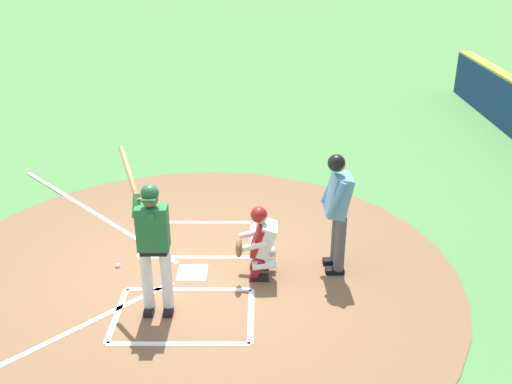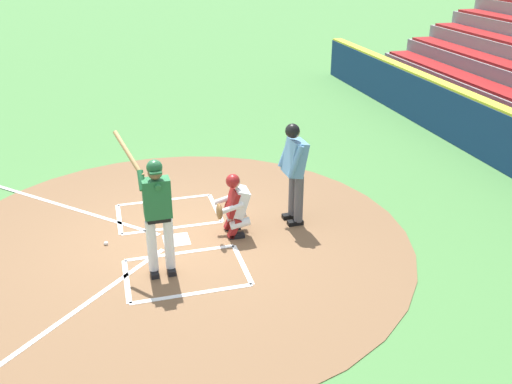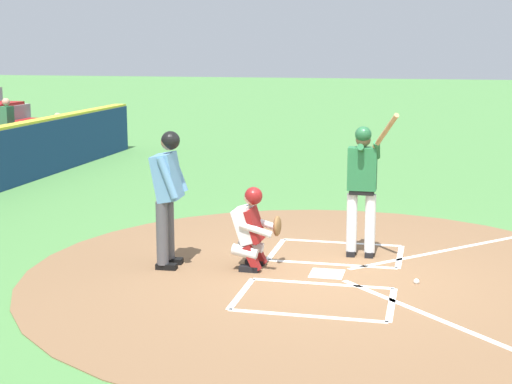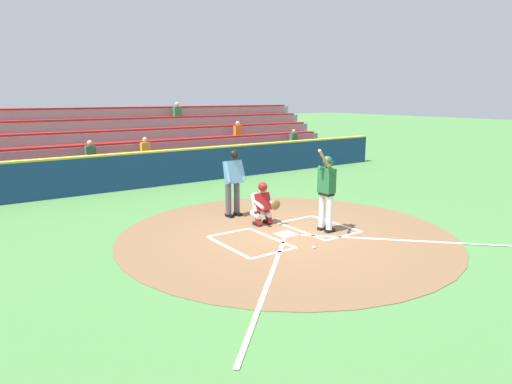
# 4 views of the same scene
# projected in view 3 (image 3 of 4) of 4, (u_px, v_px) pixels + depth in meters

# --- Properties ---
(ground_plane) EXTENTS (120.00, 120.00, 0.00)m
(ground_plane) POSITION_uv_depth(u_px,v_px,m) (327.00, 275.00, 10.12)
(ground_plane) COLOR #4C8442
(dirt_circle) EXTENTS (8.00, 8.00, 0.01)m
(dirt_circle) POSITION_uv_depth(u_px,v_px,m) (327.00, 274.00, 10.12)
(dirt_circle) COLOR brown
(dirt_circle) RESTS_ON ground
(home_plate_and_chalk) EXTENTS (7.93, 4.91, 0.01)m
(home_plate_and_chalk) POSITION_uv_depth(u_px,v_px,m) (394.00, 278.00, 9.93)
(home_plate_and_chalk) COLOR white
(home_plate_and_chalk) RESTS_ON dirt_circle
(batter) EXTENTS (0.92, 0.72, 2.13)m
(batter) POSITION_uv_depth(u_px,v_px,m) (363.00, 182.00, 10.74)
(batter) COLOR white
(batter) RESTS_ON ground
(catcher) EXTENTS (0.59, 0.61, 1.13)m
(catcher) POSITION_uv_depth(u_px,v_px,m) (253.00, 226.00, 10.28)
(catcher) COLOR black
(catcher) RESTS_ON ground
(plate_umpire) EXTENTS (0.59, 0.43, 1.86)m
(plate_umpire) POSITION_uv_depth(u_px,v_px,m) (168.00, 190.00, 10.26)
(plate_umpire) COLOR #4C4C51
(plate_umpire) RESTS_ON ground
(baseball) EXTENTS (0.07, 0.07, 0.07)m
(baseball) POSITION_uv_depth(u_px,v_px,m) (417.00, 282.00, 9.71)
(baseball) COLOR white
(baseball) RESTS_ON ground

